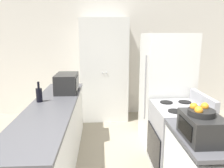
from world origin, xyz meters
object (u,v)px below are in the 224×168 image
stove (178,138)px  microwave (67,83)px  pantry_cabinet (104,70)px  fruit_bowl (201,111)px  toaster_oven (202,127)px  wine_bottle (39,94)px  refrigerator (165,90)px

stove → microwave: (-1.56, 0.84, 0.58)m
pantry_cabinet → microwave: 1.29m
fruit_bowl → toaster_oven: bearing=-3.0°
fruit_bowl → wine_bottle: bearing=144.5°
pantry_cabinet → wine_bottle: 1.89m
microwave → wine_bottle: microwave is taller
toaster_oven → fruit_bowl: bearing=177.0°
wine_bottle → fruit_bowl: bearing=-35.5°
wine_bottle → fruit_bowl: fruit_bowl is taller
microwave → stove: bearing=-28.4°
wine_bottle → microwave: bearing=60.0°
refrigerator → microwave: size_ratio=3.39×
stove → refrigerator: size_ratio=0.58×
pantry_cabinet → microwave: pantry_cabinet is taller
stove → microwave: microwave is taller
refrigerator → wine_bottle: refrigerator is taller
refrigerator → toaster_oven: 1.70m
pantry_cabinet → wine_bottle: bearing=-119.3°
pantry_cabinet → stove: bearing=-64.6°
stove → refrigerator: refrigerator is taller
wine_bottle → pantry_cabinet: bearing=60.7°
pantry_cabinet → fruit_bowl: size_ratio=9.36×
wine_bottle → toaster_oven: (1.71, -1.21, 0.01)m
refrigerator → fruit_bowl: (-0.21, -1.69, 0.24)m
stove → wine_bottle: 1.96m
toaster_oven → fruit_bowl: 0.15m
pantry_cabinet → wine_bottle: size_ratio=7.52×
refrigerator → microwave: refrigerator is taller
stove → wine_bottle: bearing=170.3°
refrigerator → toaster_oven: size_ratio=4.30×
wine_bottle → stove: bearing=-9.7°
pantry_cabinet → toaster_oven: pantry_cabinet is taller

